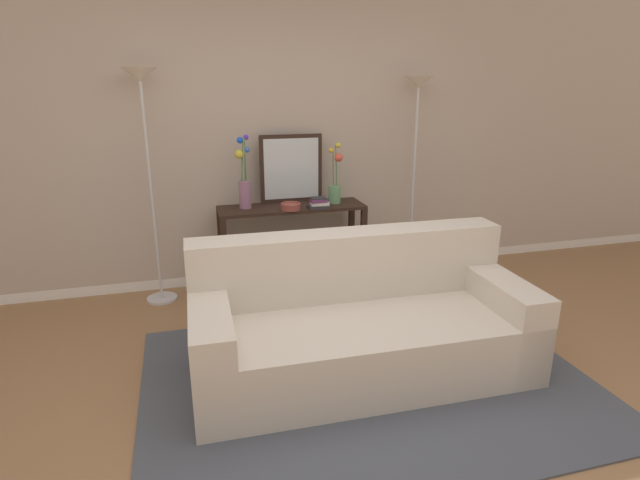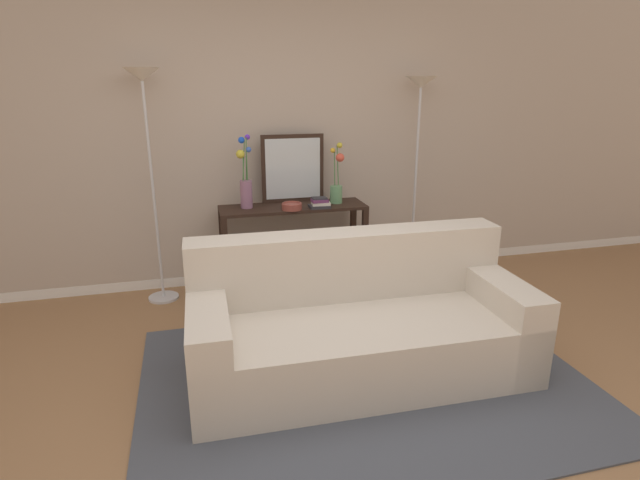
% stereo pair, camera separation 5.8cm
% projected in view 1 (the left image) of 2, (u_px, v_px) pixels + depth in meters
% --- Properties ---
extents(ground_plane, '(16.00, 16.00, 0.02)m').
position_uv_depth(ground_plane, '(351.00, 426.00, 2.86)').
color(ground_plane, '#936B47').
extents(back_wall, '(12.00, 0.15, 3.00)m').
position_uv_depth(back_wall, '(269.00, 121.00, 4.61)').
color(back_wall, white).
rests_on(back_wall, ground).
extents(area_rug, '(2.81, 2.06, 0.01)m').
position_uv_depth(area_rug, '(367.00, 380.00, 3.27)').
color(area_rug, '#474C56').
rests_on(area_rug, ground).
extents(couch, '(2.17, 0.98, 0.88)m').
position_uv_depth(couch, '(360.00, 326.00, 3.33)').
color(couch, beige).
rests_on(couch, ground).
extents(console_table, '(1.30, 0.39, 0.79)m').
position_uv_depth(console_table, '(292.00, 232.00, 4.58)').
color(console_table, black).
rests_on(console_table, ground).
extents(floor_lamp_left, '(0.28, 0.28, 1.95)m').
position_uv_depth(floor_lamp_left, '(144.00, 123.00, 4.04)').
color(floor_lamp_left, silver).
rests_on(floor_lamp_left, ground).
extents(floor_lamp_right, '(0.28, 0.28, 1.89)m').
position_uv_depth(floor_lamp_right, '(417.00, 122.00, 4.65)').
color(floor_lamp_right, silver).
rests_on(floor_lamp_right, ground).
extents(wall_mirror, '(0.57, 0.02, 0.61)m').
position_uv_depth(wall_mirror, '(291.00, 169.00, 4.58)').
color(wall_mirror, black).
rests_on(wall_mirror, console_table).
extents(vase_tall_flowers, '(0.13, 0.11, 0.63)m').
position_uv_depth(vase_tall_flowers, '(244.00, 184.00, 4.38)').
color(vase_tall_flowers, gray).
rests_on(vase_tall_flowers, console_table).
extents(vase_short_flowers, '(0.12, 0.12, 0.55)m').
position_uv_depth(vase_short_flowers, '(335.00, 184.00, 4.57)').
color(vase_short_flowers, '#669E6B').
rests_on(vase_short_flowers, console_table).
extents(fruit_bowl, '(0.17, 0.17, 0.06)m').
position_uv_depth(fruit_bowl, '(291.00, 206.00, 4.38)').
color(fruit_bowl, brown).
rests_on(fruit_bowl, console_table).
extents(book_stack, '(0.19, 0.13, 0.09)m').
position_uv_depth(book_stack, '(319.00, 203.00, 4.43)').
color(book_stack, '#2D2D33').
rests_on(book_stack, console_table).
extents(book_row_under_console, '(0.38, 0.18, 0.13)m').
position_uv_depth(book_row_under_console, '(256.00, 286.00, 4.64)').
color(book_row_under_console, '#2D2D33').
rests_on(book_row_under_console, ground).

